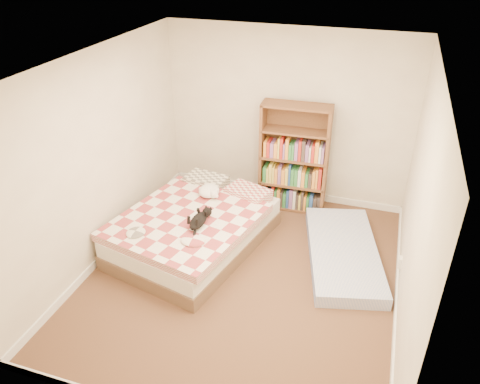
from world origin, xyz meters
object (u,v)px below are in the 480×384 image
(white_dog, at_px, (209,191))
(bed, at_px, (196,227))
(floor_mattress, at_px, (343,253))
(bookshelf, at_px, (293,171))
(black_cat, at_px, (199,219))

(white_dog, bearing_deg, bed, -105.65)
(bed, distance_m, floor_mattress, 1.88)
(bookshelf, xyz_separation_m, black_cat, (-0.80, -1.55, -0.01))
(white_dog, bearing_deg, bookshelf, 34.11)
(bed, relative_size, bookshelf, 1.48)
(bed, height_order, bookshelf, bookshelf)
(floor_mattress, height_order, black_cat, black_cat)
(black_cat, bearing_deg, bed, 133.91)
(floor_mattress, distance_m, black_cat, 1.83)
(floor_mattress, xyz_separation_m, black_cat, (-1.69, -0.52, 0.48))
(bookshelf, xyz_separation_m, white_dog, (-0.93, -0.90, -0.00))
(bookshelf, bearing_deg, floor_mattress, -51.75)
(bookshelf, height_order, black_cat, bookshelf)
(bed, xyz_separation_m, bookshelf, (0.97, 1.30, 0.32))
(floor_mattress, height_order, white_dog, white_dog)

